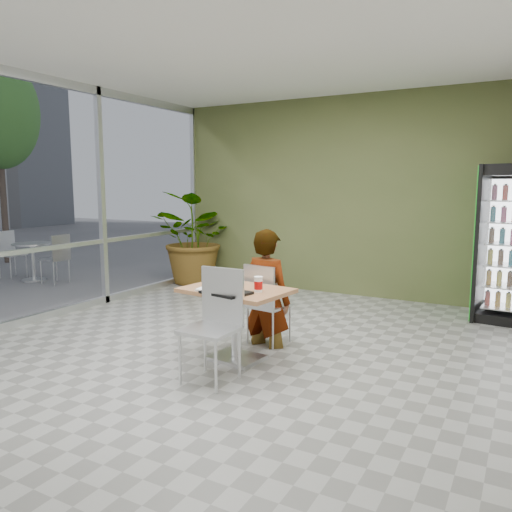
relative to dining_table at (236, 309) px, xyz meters
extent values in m
plane|color=gray|center=(-0.07, 0.04, -0.54)|extent=(7.00, 7.00, 0.00)
cube|color=#AC734A|center=(0.00, 0.00, 0.19)|extent=(1.11, 0.84, 0.04)
cylinder|color=silver|center=(0.00, 0.00, -0.18)|extent=(0.10, 0.10, 0.71)
cube|color=silver|center=(0.00, 0.00, -0.52)|extent=(0.56, 0.47, 0.04)
cube|color=silver|center=(0.03, 0.66, -0.10)|extent=(0.46, 0.46, 0.03)
cube|color=silver|center=(0.01, 0.47, 0.14)|extent=(0.41, 0.08, 0.48)
cylinder|color=silver|center=(0.23, 0.81, -0.32)|extent=(0.02, 0.02, 0.43)
cylinder|color=silver|center=(-0.12, 0.86, -0.32)|extent=(0.02, 0.02, 0.43)
cylinder|color=silver|center=(0.18, 0.47, -0.32)|extent=(0.02, 0.02, 0.43)
cylinder|color=silver|center=(-0.16, 0.51, -0.32)|extent=(0.02, 0.02, 0.43)
cube|color=silver|center=(0.09, -0.61, -0.05)|extent=(0.46, 0.46, 0.03)
cube|color=silver|center=(0.09, -0.39, 0.22)|extent=(0.45, 0.04, 0.54)
cylinder|color=silver|center=(-0.11, -0.80, -0.29)|extent=(0.03, 0.03, 0.49)
cylinder|color=silver|center=(0.28, -0.81, -0.29)|extent=(0.03, 0.03, 0.49)
cylinder|color=silver|center=(-0.10, -0.41, -0.29)|extent=(0.03, 0.03, 0.49)
cylinder|color=silver|center=(0.29, -0.42, -0.29)|extent=(0.03, 0.03, 0.49)
imported|color=black|center=(0.03, 0.61, -0.03)|extent=(0.64, 0.46, 1.61)
cylinder|color=white|center=(-0.07, 0.03, 0.22)|extent=(0.26, 0.26, 0.01)
cylinder|color=white|center=(0.28, -0.03, 0.28)|extent=(0.08, 0.08, 0.14)
cylinder|color=#BA0D0B|center=(0.28, -0.03, 0.28)|extent=(0.08, 0.08, 0.08)
cylinder|color=white|center=(0.28, -0.03, 0.36)|extent=(0.09, 0.09, 0.01)
cube|color=white|center=(-0.22, -0.23, 0.22)|extent=(0.18, 0.18, 0.02)
cube|color=black|center=(0.05, -0.26, 0.23)|extent=(0.49, 0.40, 0.02)
cube|color=green|center=(1.98, 3.01, 0.49)|extent=(0.07, 0.70, 2.01)
imported|color=#3B6E2C|center=(-2.72, 3.13, 0.30)|extent=(1.79, 1.65, 1.67)
camera|label=1|loc=(2.56, -4.23, 1.25)|focal=35.00mm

